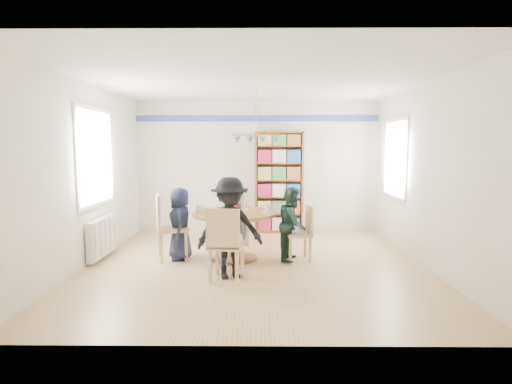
{
  "coord_description": "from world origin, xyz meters",
  "views": [
    {
      "loc": [
        0.05,
        -5.85,
        1.73
      ],
      "look_at": [
        0.0,
        0.4,
        1.05
      ],
      "focal_mm": 28.0,
      "sensor_mm": 36.0,
      "label": 1
    }
  ],
  "objects_px": {
    "dining_table": "(234,224)",
    "bookshelf": "(279,183)",
    "chair_left": "(167,224)",
    "person_near": "(230,228)",
    "person_left": "(180,224)",
    "chair_near": "(225,241)",
    "chair_far": "(236,214)",
    "radiator": "(103,237)",
    "chair_right": "(303,230)",
    "person_right": "(293,224)",
    "person_far": "(238,214)"
  },
  "relations": [
    {
      "from": "radiator",
      "to": "dining_table",
      "type": "bearing_deg",
      "value": -0.67
    },
    {
      "from": "dining_table",
      "to": "chair_right",
      "type": "xyz_separation_m",
      "value": [
        1.06,
        -0.01,
        -0.09
      ]
    },
    {
      "from": "chair_left",
      "to": "chair_right",
      "type": "bearing_deg",
      "value": 1.38
    },
    {
      "from": "chair_right",
      "to": "person_near",
      "type": "relative_size",
      "value": 0.63
    },
    {
      "from": "chair_left",
      "to": "person_far",
      "type": "height_order",
      "value": "person_far"
    },
    {
      "from": "chair_near",
      "to": "person_far",
      "type": "distance_m",
      "value": 1.96
    },
    {
      "from": "person_right",
      "to": "person_far",
      "type": "bearing_deg",
      "value": 58.68
    },
    {
      "from": "chair_near",
      "to": "dining_table",
      "type": "bearing_deg",
      "value": 87.02
    },
    {
      "from": "chair_far",
      "to": "chair_near",
      "type": "bearing_deg",
      "value": -90.56
    },
    {
      "from": "person_right",
      "to": "person_far",
      "type": "distance_m",
      "value": 1.28
    },
    {
      "from": "chair_right",
      "to": "bookshelf",
      "type": "height_order",
      "value": "bookshelf"
    },
    {
      "from": "chair_left",
      "to": "person_far",
      "type": "xyz_separation_m",
      "value": [
        1.05,
        0.95,
        0.01
      ]
    },
    {
      "from": "radiator",
      "to": "chair_left",
      "type": "bearing_deg",
      "value": -4.44
    },
    {
      "from": "chair_far",
      "to": "person_right",
      "type": "xyz_separation_m",
      "value": [
        0.94,
        -1.08,
        0.03
      ]
    },
    {
      "from": "chair_far",
      "to": "chair_near",
      "type": "xyz_separation_m",
      "value": [
        -0.02,
        -2.12,
        0.0
      ]
    },
    {
      "from": "chair_far",
      "to": "bookshelf",
      "type": "bearing_deg",
      "value": 50.99
    },
    {
      "from": "chair_right",
      "to": "chair_far",
      "type": "distance_m",
      "value": 1.52
    },
    {
      "from": "chair_near",
      "to": "chair_far",
      "type": "bearing_deg",
      "value": 89.44
    },
    {
      "from": "chair_left",
      "to": "person_left",
      "type": "distance_m",
      "value": 0.2
    },
    {
      "from": "dining_table",
      "to": "bookshelf",
      "type": "relative_size",
      "value": 0.63
    },
    {
      "from": "chair_left",
      "to": "person_left",
      "type": "height_order",
      "value": "person_left"
    },
    {
      "from": "chair_right",
      "to": "person_near",
      "type": "distance_m",
      "value": 1.41
    },
    {
      "from": "chair_near",
      "to": "person_far",
      "type": "relative_size",
      "value": 0.84
    },
    {
      "from": "person_near",
      "to": "dining_table",
      "type": "bearing_deg",
      "value": 71.99
    },
    {
      "from": "bookshelf",
      "to": "person_left",
      "type": "bearing_deg",
      "value": -128.38
    },
    {
      "from": "chair_right",
      "to": "person_right",
      "type": "bearing_deg",
      "value": -171.53
    },
    {
      "from": "bookshelf",
      "to": "chair_left",
      "type": "bearing_deg",
      "value": -130.9
    },
    {
      "from": "dining_table",
      "to": "person_near",
      "type": "relative_size",
      "value": 0.96
    },
    {
      "from": "radiator",
      "to": "chair_near",
      "type": "height_order",
      "value": "chair_near"
    },
    {
      "from": "radiator",
      "to": "chair_right",
      "type": "distance_m",
      "value": 3.15
    },
    {
      "from": "radiator",
      "to": "person_left",
      "type": "height_order",
      "value": "person_left"
    },
    {
      "from": "person_right",
      "to": "person_near",
      "type": "xyz_separation_m",
      "value": [
        -0.9,
        -0.88,
        0.11
      ]
    },
    {
      "from": "radiator",
      "to": "person_far",
      "type": "relative_size",
      "value": 0.86
    },
    {
      "from": "chair_right",
      "to": "person_near",
      "type": "height_order",
      "value": "person_near"
    },
    {
      "from": "dining_table",
      "to": "person_right",
      "type": "relative_size",
      "value": 1.14
    },
    {
      "from": "chair_left",
      "to": "person_left",
      "type": "relative_size",
      "value": 0.91
    },
    {
      "from": "chair_far",
      "to": "person_near",
      "type": "xyz_separation_m",
      "value": [
        0.03,
        -1.95,
        0.14
      ]
    },
    {
      "from": "dining_table",
      "to": "person_left",
      "type": "relative_size",
      "value": 1.15
    },
    {
      "from": "chair_left",
      "to": "person_near",
      "type": "distance_m",
      "value": 1.35
    },
    {
      "from": "person_left",
      "to": "person_right",
      "type": "bearing_deg",
      "value": 75.51
    },
    {
      "from": "radiator",
      "to": "chair_right",
      "type": "height_order",
      "value": "chair_right"
    },
    {
      "from": "radiator",
      "to": "chair_right",
      "type": "relative_size",
      "value": 1.17
    },
    {
      "from": "person_left",
      "to": "dining_table",
      "type": "bearing_deg",
      "value": 76.68
    },
    {
      "from": "chair_near",
      "to": "person_left",
      "type": "xyz_separation_m",
      "value": [
        -0.79,
        1.07,
        0.03
      ]
    },
    {
      "from": "person_left",
      "to": "chair_near",
      "type": "bearing_deg",
      "value": 22.97
    },
    {
      "from": "person_left",
      "to": "bookshelf",
      "type": "xyz_separation_m",
      "value": [
        1.64,
        2.07,
        0.45
      ]
    },
    {
      "from": "person_near",
      "to": "chair_near",
      "type": "bearing_deg",
      "value": -125.69
    },
    {
      "from": "chair_far",
      "to": "chair_right",
      "type": "bearing_deg",
      "value": -43.74
    },
    {
      "from": "radiator",
      "to": "chair_left",
      "type": "relative_size",
      "value": 0.97
    },
    {
      "from": "dining_table",
      "to": "chair_near",
      "type": "relative_size",
      "value": 1.33
    }
  ]
}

